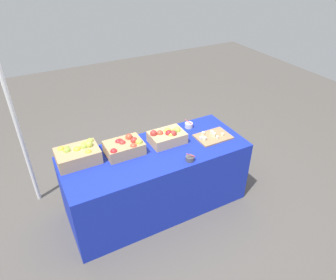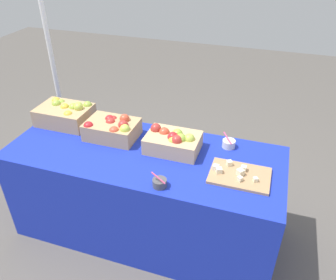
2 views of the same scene
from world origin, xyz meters
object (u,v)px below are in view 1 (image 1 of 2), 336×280
(apple_crate_middle, at_px, (125,147))
(apple_crate_right, at_px, (167,136))
(tent_pole, at_px, (15,120))
(sample_bowl_near, at_px, (189,125))
(apple_crate_left, at_px, (78,154))
(sample_bowl_mid, at_px, (190,158))
(cutting_board_front, at_px, (213,137))

(apple_crate_middle, distance_m, apple_crate_right, 0.47)
(apple_crate_middle, relative_size, tent_pole, 0.18)
(apple_crate_middle, bearing_deg, tent_pole, 145.21)
(apple_crate_right, xyz_separation_m, sample_bowl_near, (0.36, 0.15, -0.04))
(apple_crate_right, bearing_deg, apple_crate_middle, 177.39)
(apple_crate_left, xyz_separation_m, tent_pole, (-0.45, 0.54, 0.22))
(sample_bowl_mid, bearing_deg, apple_crate_middle, 140.94)
(sample_bowl_mid, bearing_deg, tent_pole, 143.60)
(apple_crate_right, distance_m, sample_bowl_mid, 0.40)
(apple_crate_right, bearing_deg, apple_crate_left, 173.55)
(apple_crate_left, relative_size, cutting_board_front, 1.08)
(sample_bowl_near, bearing_deg, sample_bowl_mid, -120.24)
(apple_crate_middle, relative_size, sample_bowl_mid, 3.44)
(apple_crate_middle, xyz_separation_m, cutting_board_front, (0.94, -0.17, -0.06))
(sample_bowl_near, distance_m, sample_bowl_mid, 0.63)
(apple_crate_right, relative_size, sample_bowl_near, 3.22)
(sample_bowl_near, height_order, tent_pole, tent_pole)
(sample_bowl_near, bearing_deg, cutting_board_front, -69.32)
(cutting_board_front, xyz_separation_m, sample_bowl_near, (-0.12, 0.31, 0.02))
(sample_bowl_near, bearing_deg, tent_pole, 164.23)
(cutting_board_front, height_order, tent_pole, tent_pole)
(apple_crate_right, distance_m, tent_pole, 1.52)
(apple_crate_left, distance_m, apple_crate_right, 0.91)
(apple_crate_middle, distance_m, cutting_board_front, 0.96)
(sample_bowl_near, distance_m, tent_pole, 1.80)
(apple_crate_right, height_order, cutting_board_front, apple_crate_right)
(apple_crate_right, relative_size, sample_bowl_mid, 3.39)
(apple_crate_left, bearing_deg, cutting_board_front, -10.40)
(apple_crate_middle, distance_m, sample_bowl_mid, 0.66)
(apple_crate_left, distance_m, sample_bowl_mid, 1.07)
(cutting_board_front, relative_size, sample_bowl_near, 3.27)
(apple_crate_left, relative_size, apple_crate_middle, 1.08)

